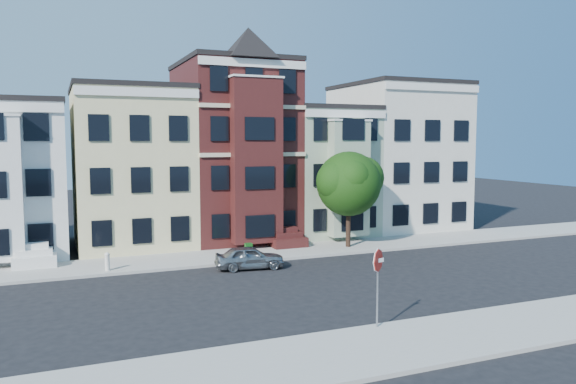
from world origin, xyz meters
name	(u,v)px	position (x,y,z in m)	size (l,w,h in m)	color
ground	(324,286)	(0.00, 0.00, 0.00)	(120.00, 120.00, 0.00)	black
far_sidewalk	(266,253)	(0.00, 8.00, 0.07)	(60.00, 4.00, 0.15)	#9E9B93
near_sidewalk	(428,340)	(0.00, -8.00, 0.07)	(60.00, 4.00, 0.15)	#9E9B93
house_yellow	(131,169)	(-7.00, 14.50, 5.00)	(7.00, 9.00, 10.00)	beige
house_brown	(233,153)	(0.00, 14.50, 6.00)	(7.00, 9.00, 12.00)	#3D1514
house_green	(317,172)	(6.50, 14.50, 4.50)	(6.00, 9.00, 9.00)	#96A78C
house_cream	(396,158)	(13.50, 14.50, 5.50)	(8.00, 9.00, 11.00)	silver
street_tree	(349,188)	(5.47, 7.65, 3.89)	(6.43, 6.43, 7.48)	#1C460F
parked_car	(250,257)	(-2.10, 4.78, 0.63)	(1.49, 3.70, 1.26)	#909498
newspaper_box	(249,251)	(-1.53, 6.63, 0.59)	(0.40, 0.35, 0.89)	#175F19
fire_hydrant	(107,263)	(-9.25, 6.67, 0.53)	(0.27, 0.27, 0.76)	silver
stop_sign	(377,283)	(-0.97, -6.30, 1.78)	(0.90, 0.13, 3.26)	#B31D14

